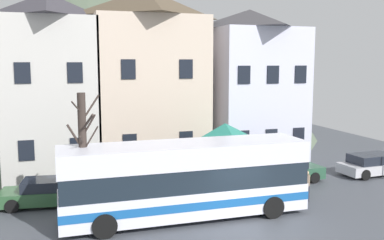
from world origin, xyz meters
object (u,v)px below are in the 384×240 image
Objects in this scene: pedestrian_01 at (292,176)px; public_bench at (207,171)px; townhouse_00 at (50,86)px; parked_car_03 at (47,192)px; transit_bus at (186,181)px; bare_tree_00 at (83,157)px; parked_car_00 at (283,171)px; pedestrian_00 at (306,184)px; parked_car_02 at (373,164)px; townhouse_02 at (249,86)px; townhouse_01 at (147,81)px; hilltop_castle at (98,37)px; bus_shelter at (225,135)px.

pedestrian_01 reaches higher than public_bench.
townhouse_00 is 15.00m from pedestrian_01.
parked_car_03 is 12.50m from pedestrian_01.
bare_tree_00 is (-4.33, 0.46, 1.24)m from transit_bus.
parked_car_00 is at bearing 16.54° from bare_tree_00.
pedestrian_00 is 0.27× the size of bare_tree_00.
transit_bus reaches higher than parked_car_02.
townhouse_02 is 6.95× the size of pedestrian_01.
townhouse_01 is 10.29m from bare_tree_00.
townhouse_00 is at bearing -105.00° from hilltop_castle.
bare_tree_00 reaches higher than transit_bus.
townhouse_02 reaches higher than bare_tree_00.
parked_car_03 is 0.78× the size of bare_tree_00.
hilltop_castle reaches higher than townhouse_01.
parked_car_03 is 12.75m from pedestrian_00.
bare_tree_00 is at bearing 173.82° from transit_bus.
townhouse_01 reaches higher than transit_bus.
parked_car_02 is 19.08m from parked_car_03.
bus_shelter is (8.79, -6.25, -2.45)m from townhouse_00.
pedestrian_01 is at bearing 16.60° from transit_bus.
parked_car_02 is (5.64, -6.15, -4.58)m from townhouse_02.
bare_tree_00 is at bearing -82.02° from townhouse_00.
townhouse_02 is (13.14, 0.26, -0.24)m from townhouse_00.
bus_shelter is 3.54m from public_bench.
townhouse_01 is at bearing 128.91° from public_bench.
transit_bus is 13.72m from parked_car_02.
parked_car_03 is (-19.08, -0.01, -0.00)m from parked_car_02.
transit_bus reaches higher than parked_car_03.
transit_bus is (1.10, -26.39, -7.67)m from hilltop_castle.
townhouse_02 is at bearing 82.24° from pedestrian_01.
parked_car_02 is at bearing 15.50° from transit_bus.
parked_car_03 is (-9.10, 0.34, -2.38)m from bus_shelter.
transit_bus reaches higher than public_bench.
bus_shelter is at bearing -86.84° from public_bench.
parked_car_00 is at bearing -26.11° from public_bench.
hilltop_castle is 9.51× the size of parked_car_02.
hilltop_castle is 28.31m from pedestrian_00.
townhouse_01 is at bearing 116.37° from bus_shelter.
parked_car_00 is 1.06× the size of parked_car_03.
townhouse_00 reaches higher than parked_car_00.
public_bench is at bearing 62.01° from transit_bus.
parked_car_03 is at bearing -137.90° from townhouse_01.
townhouse_00 is 7.63m from parked_car_03.
hilltop_castle is at bearing 106.19° from pedestrian_00.
parked_car_00 is at bearing 28.43° from transit_bus.
hilltop_castle is 9.62× the size of parked_car_03.
townhouse_02 reaches higher than pedestrian_00.
townhouse_02 is at bearing -62.44° from hilltop_castle.
townhouse_02 is 19.13m from hilltop_castle.
pedestrian_01 is at bearing -168.25° from parked_car_02.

